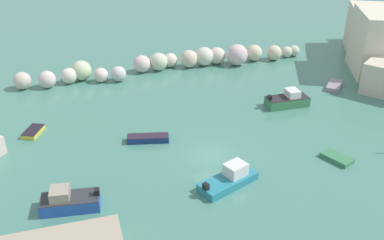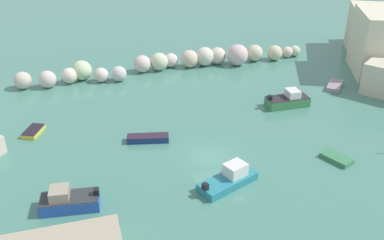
{
  "view_description": "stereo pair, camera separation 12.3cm",
  "coord_description": "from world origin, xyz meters",
  "px_view_note": "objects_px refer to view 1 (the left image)",
  "views": [
    {
      "loc": [
        -11.46,
        -29.25,
        20.14
      ],
      "look_at": [
        0.0,
        5.02,
        1.0
      ],
      "focal_mm": 40.89,
      "sensor_mm": 36.0,
      "label": 1
    },
    {
      "loc": [
        -11.34,
        -29.29,
        20.14
      ],
      "look_at": [
        0.0,
        5.02,
        1.0
      ],
      "focal_mm": 40.89,
      "sensor_mm": 36.0,
      "label": 2
    }
  ],
  "objects_px": {
    "moored_boat_2": "(337,158)",
    "moored_boat_4": "(334,86)",
    "moored_boat_1": "(33,132)",
    "moored_boat_5": "(69,201)",
    "moored_boat_0": "(230,178)",
    "moored_boat_3": "(288,100)",
    "moored_boat_7": "(148,138)"
  },
  "relations": [
    {
      "from": "moored_boat_1",
      "to": "moored_boat_5",
      "type": "distance_m",
      "value": 12.29
    },
    {
      "from": "moored_boat_0",
      "to": "moored_boat_2",
      "type": "bearing_deg",
      "value": -18.34
    },
    {
      "from": "moored_boat_3",
      "to": "moored_boat_5",
      "type": "xyz_separation_m",
      "value": [
        -23.03,
        -9.84,
        -0.01
      ]
    },
    {
      "from": "moored_boat_3",
      "to": "moored_boat_5",
      "type": "relative_size",
      "value": 1.03
    },
    {
      "from": "moored_boat_1",
      "to": "moored_boat_5",
      "type": "height_order",
      "value": "moored_boat_5"
    },
    {
      "from": "moored_boat_3",
      "to": "moored_boat_4",
      "type": "bearing_deg",
      "value": 20.89
    },
    {
      "from": "moored_boat_0",
      "to": "moored_boat_4",
      "type": "xyz_separation_m",
      "value": [
        18.55,
        13.28,
        -0.29
      ]
    },
    {
      "from": "moored_boat_0",
      "to": "moored_boat_1",
      "type": "height_order",
      "value": "moored_boat_0"
    },
    {
      "from": "moored_boat_2",
      "to": "moored_boat_5",
      "type": "height_order",
      "value": "moored_boat_5"
    },
    {
      "from": "moored_boat_3",
      "to": "moored_boat_7",
      "type": "xyz_separation_m",
      "value": [
        -15.56,
        -2.5,
        -0.35
      ]
    },
    {
      "from": "moored_boat_2",
      "to": "moored_boat_0",
      "type": "bearing_deg",
      "value": 70.11
    },
    {
      "from": "moored_boat_3",
      "to": "moored_boat_5",
      "type": "bearing_deg",
      "value": -154.24
    },
    {
      "from": "moored_boat_2",
      "to": "moored_boat_3",
      "type": "xyz_separation_m",
      "value": [
        1.25,
        10.52,
        0.45
      ]
    },
    {
      "from": "moored_boat_5",
      "to": "moored_boat_2",
      "type": "bearing_deg",
      "value": -172.86
    },
    {
      "from": "moored_boat_1",
      "to": "moored_boat_2",
      "type": "bearing_deg",
      "value": -91.57
    },
    {
      "from": "moored_boat_1",
      "to": "moored_boat_4",
      "type": "bearing_deg",
      "value": -63.31
    },
    {
      "from": "moored_boat_2",
      "to": "moored_boat_4",
      "type": "height_order",
      "value": "moored_boat_4"
    },
    {
      "from": "moored_boat_0",
      "to": "moored_boat_1",
      "type": "distance_m",
      "value": 19.31
    },
    {
      "from": "moored_boat_1",
      "to": "moored_boat_4",
      "type": "relative_size",
      "value": 0.84
    },
    {
      "from": "moored_boat_5",
      "to": "moored_boat_1",
      "type": "bearing_deg",
      "value": -70.19
    },
    {
      "from": "moored_boat_5",
      "to": "moored_boat_7",
      "type": "relative_size",
      "value": 1.12
    },
    {
      "from": "moored_boat_1",
      "to": "moored_boat_3",
      "type": "xyz_separation_m",
      "value": [
        25.35,
        -2.22,
        0.42
      ]
    },
    {
      "from": "moored_boat_0",
      "to": "moored_boat_7",
      "type": "height_order",
      "value": "moored_boat_0"
    },
    {
      "from": "moored_boat_2",
      "to": "moored_boat_7",
      "type": "relative_size",
      "value": 0.73
    },
    {
      "from": "moored_boat_0",
      "to": "moored_boat_5",
      "type": "xyz_separation_m",
      "value": [
        -11.91,
        0.98,
        0.1
      ]
    },
    {
      "from": "moored_boat_0",
      "to": "moored_boat_3",
      "type": "xyz_separation_m",
      "value": [
        11.12,
        10.83,
        0.11
      ]
    },
    {
      "from": "moored_boat_1",
      "to": "moored_boat_4",
      "type": "height_order",
      "value": "moored_boat_4"
    },
    {
      "from": "moored_boat_2",
      "to": "moored_boat_7",
      "type": "bearing_deg",
      "value": 39.07
    },
    {
      "from": "moored_boat_0",
      "to": "moored_boat_7",
      "type": "relative_size",
      "value": 1.32
    },
    {
      "from": "moored_boat_7",
      "to": "moored_boat_4",
      "type": "bearing_deg",
      "value": -153.53
    },
    {
      "from": "moored_boat_0",
      "to": "moored_boat_4",
      "type": "bearing_deg",
      "value": 15.46
    },
    {
      "from": "moored_boat_1",
      "to": "moored_boat_4",
      "type": "distance_m",
      "value": 32.79
    }
  ]
}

